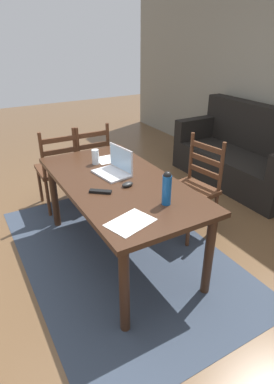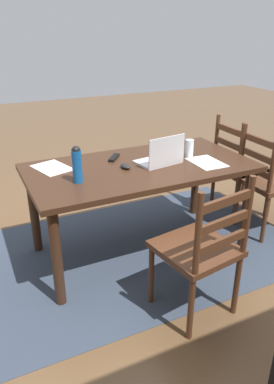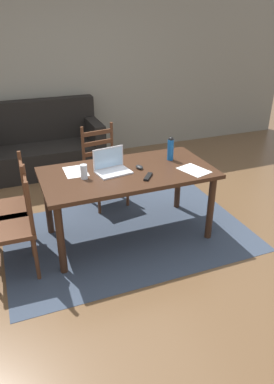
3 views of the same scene
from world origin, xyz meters
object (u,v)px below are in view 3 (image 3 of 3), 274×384
laptop (111,166)px  tv_remote (148,177)px  chair_left_far (10,208)px  drinking_glass (84,172)px  water_bottle (171,148)px  couch (39,147)px  chair_left_near (13,227)px  dining_table (128,179)px  computer_mouse (139,167)px  chair_far_head (104,167)px

laptop → tv_remote: (0.27, -0.27, -0.05)m
chair_left_far → drinking_glass: 0.79m
water_bottle → couch: bearing=119.1°
chair_left_near → drinking_glass: size_ratio=6.96×
chair_left_far → tv_remote: 1.34m
laptop → dining_table: bearing=-18.9°
water_bottle → tv_remote: bearing=-139.8°
couch → computer_mouse: 2.29m
chair_far_head → water_bottle: 0.96m
dining_table → computer_mouse: size_ratio=16.81×
chair_left_near → couch: size_ratio=0.53×
computer_mouse → laptop: bearing=163.6°
chair_far_head → couch: (-0.60, 1.34, -0.11)m
chair_left_near → couch: couch is taller
dining_table → laptop: (-0.15, 0.05, 0.15)m
chair_left_far → laptop: laptop is taller
dining_table → chair_left_far: size_ratio=1.77×
water_bottle → computer_mouse: size_ratio=2.50×
chair_left_near → couch: bearing=77.4°
chair_left_near → laptop: 1.06m
computer_mouse → tv_remote: 0.23m
chair_left_far → computer_mouse: size_ratio=9.50×
dining_table → drinking_glass: size_ratio=12.31×
chair_far_head → drinking_glass: 0.99m
water_bottle → tv_remote: water_bottle is taller
dining_table → chair_left_near: size_ratio=1.77×
chair_far_head → computer_mouse: (0.14, -0.79, 0.29)m
dining_table → computer_mouse: computer_mouse is taller
water_bottle → chair_left_near: bearing=-169.9°
chair_left_far → couch: 2.04m
computer_mouse → tv_remote: computer_mouse is taller
drinking_glass → chair_far_head: bearing=62.2°
chair_left_far → computer_mouse: 1.30m
chair_left_far → laptop: bearing=-7.1°
chair_left_near → computer_mouse: 1.31m
computer_mouse → couch: bearing=100.1°
laptop → tv_remote: bearing=-44.4°
tv_remote → chair_left_far: bearing=21.5°
laptop → computer_mouse: (0.28, -0.04, -0.04)m
chair_far_head → couch: couch is taller
chair_far_head → water_bottle: size_ratio=3.80×
computer_mouse → chair_left_far: bearing=163.9°
chair_far_head → water_bottle: (0.53, -0.69, 0.41)m
tv_remote → dining_table: bearing=-21.5°
dining_table → drinking_glass: (-0.44, -0.01, 0.16)m
dining_table → chair_left_near: 1.16m
laptop → water_bottle: (0.67, 0.07, 0.07)m
chair_left_far → chair_far_head: size_ratio=1.00×
chair_left_near → chair_left_far: bearing=90.0°
chair_left_far → chair_left_near: same height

